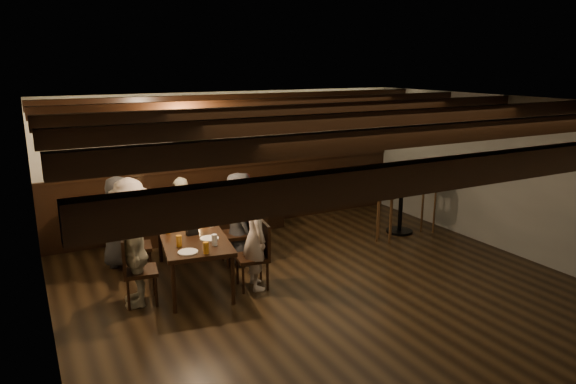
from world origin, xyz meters
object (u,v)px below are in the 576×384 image
person_bench_right (242,213)px  bar_stool_right (429,208)px  high_top_table (401,192)px  person_bench_centre (181,216)px  person_right_far (255,236)px  person_left_far (135,253)px  chair_left_near (136,257)px  bar_stool_left (385,216)px  chair_right_near (237,244)px  dining_table (192,237)px  person_bench_left (119,222)px  chair_right_far (253,268)px  person_right_near (239,218)px  chair_left_far (140,283)px  person_left_near (131,228)px

person_bench_right → bar_stool_right: size_ratio=1.12×
bar_stool_right → high_top_table: bearing=139.9°
person_bench_centre → person_right_far: 1.68m
person_left_far → chair_left_near: bearing=178.0°
bar_stool_left → bar_stool_right: size_ratio=1.00×
chair_right_near → person_right_far: person_right_far is taller
dining_table → person_right_far: 0.88m
high_top_table → bar_stool_right: size_ratio=0.99×
bar_stool_left → person_bench_centre: bearing=151.6°
dining_table → person_bench_left: size_ratio=1.44×
chair_left_near → person_right_far: size_ratio=0.62×
high_top_table → chair_left_near: bearing=176.9°
person_bench_left → person_bench_right: (1.78, -0.28, -0.04)m
dining_table → person_bench_left: bearing=135.0°
person_left_far → chair_right_near: bearing=121.5°
chair_left_near → person_bench_centre: size_ratio=0.71×
chair_right_far → high_top_table: bearing=-65.7°
chair_right_far → high_top_table: 3.32m
person_bench_centre → high_top_table: person_bench_centre is taller
person_bench_right → person_right_near: (-0.22, -0.42, 0.05)m
chair_right_far → bar_stool_left: bar_stool_left is taller
chair_right_far → person_right_near: (0.17, 0.88, 0.41)m
chair_left_far → person_left_near: 1.00m
dining_table → high_top_table: bearing=13.7°
chair_left_near → person_right_near: size_ratio=0.64×
bar_stool_right → person_right_near: bearing=154.3°
chair_left_near → person_left_near: (-0.03, 0.00, 0.43)m
person_bench_left → person_bench_centre: person_bench_left is taller
dining_table → person_bench_left: person_bench_left is taller
chair_left_near → high_top_table: 4.48m
person_bench_centre → person_right_far: (0.51, -1.60, 0.09)m
bar_stool_left → person_left_near: bearing=161.5°
person_bench_centre → person_bench_right: bearing=170.5°
dining_table → high_top_table: 3.82m
person_right_near → person_right_far: (-0.14, -0.89, 0.02)m
chair_right_near → bar_stool_left: (2.53, -0.23, 0.13)m
high_top_table → person_right_far: bearing=-164.4°
person_bench_right → person_left_near: bearing=15.3°
person_bench_left → person_right_far: 2.13m
chair_left_far → person_bench_left: person_bench_left is taller
dining_table → chair_left_far: 0.92m
person_left_near → chair_left_far: bearing=2.0°
chair_right_near → person_left_far: person_left_far is taller
chair_left_far → person_left_far: person_left_far is taller
chair_left_near → person_left_near: bearing=-90.0°
person_bench_left → person_left_near: (0.08, -0.47, 0.03)m
chair_left_far → high_top_table: bearing=107.0°
dining_table → chair_left_near: chair_left_near is taller
chair_left_far → chair_left_near: bearing=180.0°
person_left_near → person_left_far: size_ratio=1.06×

